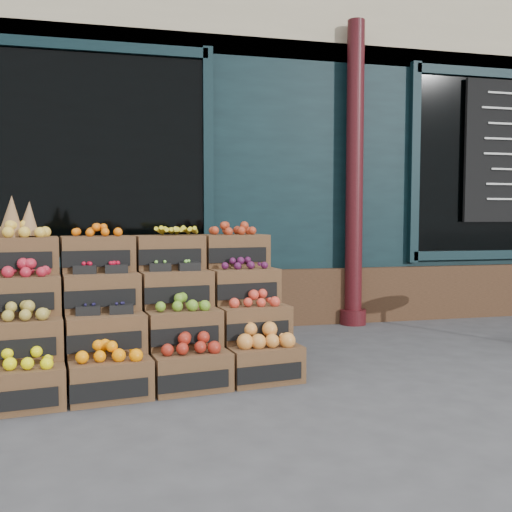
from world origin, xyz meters
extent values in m
plane|color=#414144|center=(0.00, 0.00, 0.00)|extent=(60.00, 60.00, 0.00)
cube|color=black|center=(0.00, 5.20, 2.40)|extent=(12.00, 6.00, 4.80)
cube|color=black|center=(0.00, 2.25, 1.50)|extent=(12.00, 0.12, 3.00)
cube|color=#41291A|center=(0.00, 2.18, 0.30)|extent=(12.00, 0.18, 0.60)
cube|color=black|center=(-1.60, 2.18, 1.75)|extent=(2.40, 0.06, 2.00)
cube|color=black|center=(3.20, 2.18, 1.75)|extent=(2.40, 0.06, 2.00)
cylinder|color=#3D0E12|center=(1.20, 2.05, 1.60)|extent=(0.18, 0.18, 3.20)
cube|color=brown|center=(-1.83, 0.01, 0.13)|extent=(0.55, 0.42, 0.25)
cube|color=black|center=(-1.81, -0.18, 0.10)|extent=(0.46, 0.08, 0.11)
cube|color=#F1E809|center=(-1.83, 0.01, 0.29)|extent=(0.44, 0.32, 0.08)
cube|color=brown|center=(-1.31, 0.08, 0.13)|extent=(0.55, 0.42, 0.25)
cube|color=black|center=(-1.28, -0.11, 0.10)|extent=(0.46, 0.08, 0.11)
cube|color=orange|center=(-1.31, 0.08, 0.30)|extent=(0.44, 0.32, 0.09)
cube|color=brown|center=(-0.79, 0.15, 0.13)|extent=(0.55, 0.42, 0.25)
cube|color=black|center=(-0.76, -0.04, 0.10)|extent=(0.46, 0.08, 0.11)
cube|color=maroon|center=(-0.79, 0.15, 0.30)|extent=(0.44, 0.32, 0.10)
cube|color=brown|center=(-0.27, 0.22, 0.13)|extent=(0.55, 0.42, 0.25)
cube|color=black|center=(-0.24, 0.03, 0.10)|extent=(0.46, 0.08, 0.11)
cube|color=orange|center=(-0.27, 0.22, 0.31)|extent=(0.44, 0.32, 0.12)
cube|color=brown|center=(-1.86, 0.22, 0.38)|extent=(0.55, 0.42, 0.25)
cube|color=black|center=(-1.83, 0.03, 0.35)|extent=(0.46, 0.08, 0.11)
cube|color=#A08A36|center=(-1.86, 0.22, 0.55)|extent=(0.44, 0.32, 0.09)
cube|color=brown|center=(-1.34, 0.29, 0.38)|extent=(0.55, 0.42, 0.25)
cube|color=black|center=(-1.31, 0.10, 0.35)|extent=(0.46, 0.08, 0.11)
cube|color=black|center=(-1.34, 0.29, 0.52)|extent=(0.44, 0.32, 0.03)
cube|color=brown|center=(-0.82, 0.36, 0.38)|extent=(0.55, 0.42, 0.25)
cube|color=black|center=(-0.79, 0.17, 0.35)|extent=(0.46, 0.08, 0.11)
cube|color=olive|center=(-0.82, 0.36, 0.55)|extent=(0.44, 0.32, 0.09)
cube|color=brown|center=(-0.29, 0.43, 0.38)|extent=(0.55, 0.42, 0.25)
cube|color=black|center=(-0.27, 0.24, 0.35)|extent=(0.46, 0.08, 0.11)
cube|color=red|center=(-0.29, 0.43, 0.55)|extent=(0.44, 0.32, 0.08)
cube|color=brown|center=(-1.89, 0.43, 0.63)|extent=(0.55, 0.42, 0.25)
cube|color=black|center=(-1.86, 0.25, 0.61)|extent=(0.46, 0.08, 0.11)
cube|color=#A61C2C|center=(-1.89, 0.43, 0.80)|extent=(0.44, 0.32, 0.09)
cube|color=brown|center=(-1.37, 0.50, 0.63)|extent=(0.55, 0.42, 0.25)
cube|color=black|center=(-1.34, 0.32, 0.61)|extent=(0.46, 0.08, 0.11)
cube|color=#A80A21|center=(-1.37, 0.50, 0.78)|extent=(0.44, 0.32, 0.03)
cube|color=brown|center=(-0.84, 0.57, 0.63)|extent=(0.55, 0.42, 0.25)
cube|color=black|center=(-0.82, 0.39, 0.61)|extent=(0.46, 0.08, 0.11)
cube|color=#74BD41|center=(-0.84, 0.57, 0.78)|extent=(0.44, 0.32, 0.03)
cube|color=brown|center=(-0.32, 0.64, 0.63)|extent=(0.55, 0.42, 0.25)
cube|color=black|center=(-0.30, 0.46, 0.61)|extent=(0.46, 0.08, 0.11)
cube|color=#451237|center=(-0.32, 0.64, 0.79)|extent=(0.44, 0.32, 0.06)
cube|color=brown|center=(-1.92, 0.64, 0.89)|extent=(0.55, 0.42, 0.25)
cube|color=black|center=(-1.89, 0.46, 0.86)|extent=(0.46, 0.08, 0.11)
cube|color=gold|center=(-1.92, 0.64, 1.06)|extent=(0.44, 0.32, 0.09)
cube|color=brown|center=(-1.40, 0.71, 0.89)|extent=(0.55, 0.42, 0.25)
cube|color=black|center=(-1.37, 0.53, 0.86)|extent=(0.46, 0.08, 0.11)
cube|color=#E16009|center=(-1.40, 0.71, 1.05)|extent=(0.44, 0.32, 0.07)
cube|color=brown|center=(-0.87, 0.78, 0.89)|extent=(0.55, 0.42, 0.25)
cube|color=black|center=(-0.85, 0.60, 0.86)|extent=(0.46, 0.08, 0.11)
cube|color=gold|center=(-0.87, 0.78, 1.05)|extent=(0.44, 0.32, 0.08)
cube|color=brown|center=(-0.35, 0.85, 0.89)|extent=(0.55, 0.42, 0.25)
cube|color=black|center=(-0.33, 0.67, 0.86)|extent=(0.46, 0.08, 0.11)
cube|color=#A7351A|center=(-0.35, 0.85, 1.05)|extent=(0.44, 0.32, 0.08)
cube|color=#41291A|center=(-1.08, 0.32, 0.13)|extent=(2.11, 0.63, 0.25)
cube|color=#41291A|center=(-1.11, 0.54, 0.25)|extent=(2.11, 0.63, 0.51)
cube|color=#41291A|center=(-1.13, 0.75, 0.38)|extent=(2.11, 0.63, 0.76)
cone|color=olive|center=(-1.97, 0.64, 1.16)|extent=(0.18, 0.18, 0.29)
cone|color=olive|center=(-1.86, 0.68, 1.14)|extent=(0.16, 0.16, 0.25)
imported|color=#144721|center=(-1.96, 2.70, 0.93)|extent=(0.76, 0.58, 1.87)
camera|label=1|loc=(-1.24, -3.62, 1.15)|focal=40.00mm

